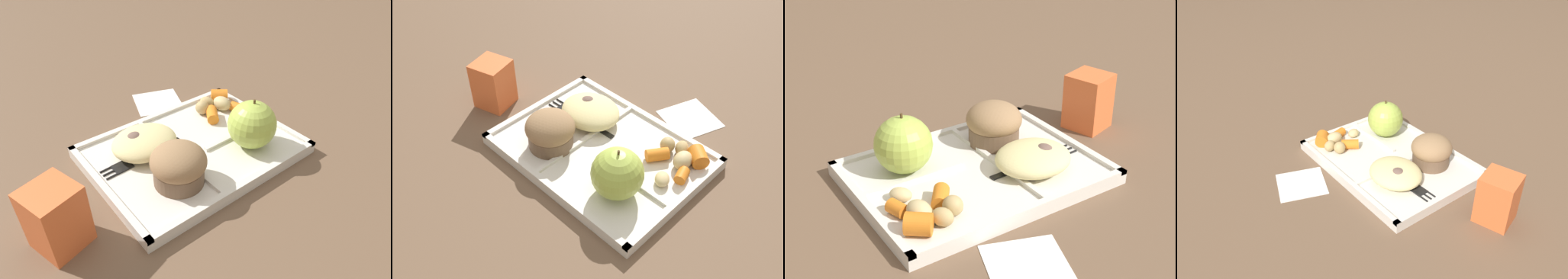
% 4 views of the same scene
% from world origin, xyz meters
% --- Properties ---
extents(ground, '(6.00, 6.00, 0.00)m').
position_xyz_m(ground, '(0.00, 0.00, 0.00)').
color(ground, brown).
extents(lunch_tray, '(0.33, 0.25, 0.02)m').
position_xyz_m(lunch_tray, '(-0.00, 0.00, 0.01)').
color(lunch_tray, silver).
rests_on(lunch_tray, ground).
extents(green_apple, '(0.08, 0.08, 0.09)m').
position_xyz_m(green_apple, '(-0.08, 0.05, 0.06)').
color(green_apple, '#A8C14C').
rests_on(green_apple, lunch_tray).
extents(bran_muffin, '(0.08, 0.08, 0.06)m').
position_xyz_m(bran_muffin, '(0.07, 0.05, 0.05)').
color(bran_muffin, brown).
rests_on(bran_muffin, lunch_tray).
extents(carrot_slice_edge, '(0.04, 0.04, 0.02)m').
position_xyz_m(carrot_slice_edge, '(-0.08, -0.05, 0.03)').
color(carrot_slice_edge, orange).
rests_on(carrot_slice_edge, lunch_tray).
extents(carrot_slice_large, '(0.04, 0.04, 0.03)m').
position_xyz_m(carrot_slice_large, '(-0.13, -0.09, 0.03)').
color(carrot_slice_large, orange).
rests_on(carrot_slice_large, lunch_tray).
extents(carrot_slice_center, '(0.03, 0.03, 0.02)m').
position_xyz_m(carrot_slice_center, '(-0.14, -0.04, 0.02)').
color(carrot_slice_center, orange).
rests_on(carrot_slice_center, lunch_tray).
extents(potato_chunk_small, '(0.03, 0.04, 0.03)m').
position_xyz_m(potato_chunk_small, '(-0.12, -0.06, 0.03)').
color(potato_chunk_small, tan).
rests_on(potato_chunk_small, lunch_tray).
extents(potato_chunk_wedge, '(0.03, 0.04, 0.02)m').
position_xyz_m(potato_chunk_wedge, '(-0.10, -0.09, 0.03)').
color(potato_chunk_wedge, tan).
rests_on(potato_chunk_wedge, lunch_tray).
extents(potato_chunk_browned, '(0.04, 0.04, 0.02)m').
position_xyz_m(potato_chunk_browned, '(-0.12, -0.01, 0.02)').
color(potato_chunk_browned, tan).
rests_on(potato_chunk_browned, lunch_tray).
extents(potato_chunk_large, '(0.03, 0.03, 0.03)m').
position_xyz_m(potato_chunk_large, '(-0.08, -0.07, 0.03)').
color(potato_chunk_large, tan).
rests_on(potato_chunk_large, lunch_tray).
extents(egg_noodle_pile, '(0.11, 0.10, 0.04)m').
position_xyz_m(egg_noodle_pile, '(0.07, -0.04, 0.03)').
color(egg_noodle_pile, beige).
rests_on(egg_noodle_pile, lunch_tray).
extents(meatball_front, '(0.03, 0.03, 0.03)m').
position_xyz_m(meatball_front, '(0.07, -0.04, 0.03)').
color(meatball_front, brown).
rests_on(meatball_front, lunch_tray).
extents(meatball_center, '(0.04, 0.04, 0.04)m').
position_xyz_m(meatball_center, '(0.08, -0.05, 0.03)').
color(meatball_center, brown).
rests_on(meatball_center, lunch_tray).
extents(meatball_back, '(0.03, 0.03, 0.03)m').
position_xyz_m(meatball_back, '(0.05, -0.06, 0.03)').
color(meatball_back, '#755B4C').
rests_on(meatball_back, lunch_tray).
extents(plastic_fork, '(0.15, 0.03, 0.00)m').
position_xyz_m(plastic_fork, '(0.09, -0.03, 0.02)').
color(plastic_fork, black).
rests_on(plastic_fork, lunch_tray).
extents(milk_carton, '(0.07, 0.07, 0.09)m').
position_xyz_m(milk_carton, '(0.24, 0.04, 0.05)').
color(milk_carton, orange).
rests_on(milk_carton, ground).
extents(paper_napkin, '(0.12, 0.12, 0.00)m').
position_xyz_m(paper_napkin, '(-0.05, -0.18, 0.00)').
color(paper_napkin, white).
rests_on(paper_napkin, ground).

